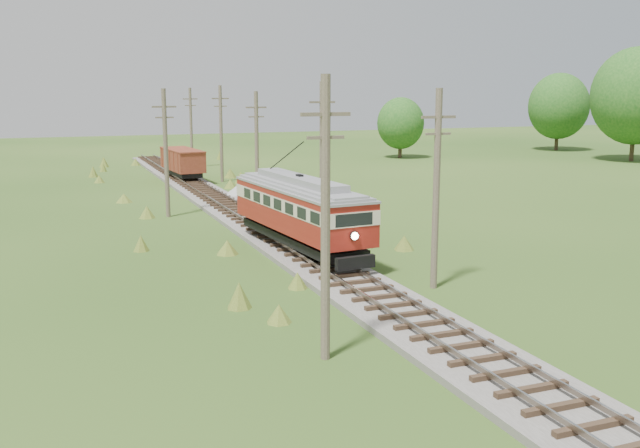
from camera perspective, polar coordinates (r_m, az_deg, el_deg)
name	(u,v)px	position (r m, az deg, el deg)	size (l,w,h in m)	color
railbed_main	(257,225)	(44.73, -5.07, -0.07)	(3.60, 96.00, 0.57)	#605B54
streetcar	(300,207)	(36.87, -1.63, 1.36)	(3.74, 11.96, 5.41)	black
gondola	(182,161)	(68.16, -10.95, 4.95)	(3.01, 7.67, 2.49)	black
gravel_pile	(244,190)	(57.47, -6.07, 2.72)	(3.45, 3.66, 1.25)	gray
utility_pole_r_2	(436,188)	(30.76, 9.30, 2.90)	(1.60, 0.30, 8.60)	brown
utility_pole_r_3	(322,156)	(42.32, 0.17, 5.42)	(1.60, 0.30, 9.00)	brown
utility_pole_r_4	(257,146)	(54.55, -5.08, 6.25)	(1.60, 0.30, 8.40)	brown
utility_pole_r_5	(221,133)	(67.17, -7.92, 7.25)	(1.60, 0.30, 8.90)	brown
utility_pole_r_6	(191,127)	(79.81, -10.27, 7.64)	(1.60, 0.30, 8.70)	brown
utility_pole_l_a	(325,217)	(22.10, 0.44, 0.53)	(1.60, 0.30, 9.00)	brown
utility_pole_l_b	(166,152)	(48.99, -12.23, 5.67)	(1.60, 0.30, 8.60)	brown
tree_right_4	(636,96)	(93.68, 23.98, 9.34)	(10.50, 10.50, 13.53)	#38281C
tree_right_5	(559,106)	(106.89, 18.55, 8.93)	(8.40, 8.40, 10.82)	#38281C
tree_mid_b	(401,123)	(90.76, 6.46, 8.01)	(5.88, 5.88, 7.57)	#38281C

